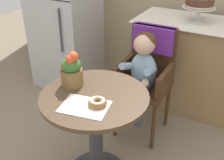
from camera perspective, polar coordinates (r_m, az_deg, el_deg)
cafe_table at (r=1.93m, az=-3.45°, el=-8.35°), size 0.72×0.72×0.72m
wicker_chair at (r=2.40m, az=7.52°, el=3.18°), size 0.42×0.45×0.95m
seated_child at (r=2.26m, az=6.12°, el=2.53°), size 0.27×0.32×0.73m
paper_napkin at (r=1.70m, az=-5.60°, el=-5.42°), size 0.32×0.26×0.00m
donut_front at (r=1.70m, az=-2.99°, el=-4.55°), size 0.12×0.12×0.05m
flower_vase at (r=1.88m, az=-8.30°, el=1.95°), size 0.15×0.15×0.25m
display_counter at (r=2.88m, az=20.02°, el=2.08°), size 1.56×0.62×0.90m
tiered_cake_stand at (r=2.71m, az=17.54°, el=15.12°), size 0.30×0.30×0.28m
refrigerator at (r=3.15m, az=-9.70°, el=13.49°), size 0.64×0.63×1.70m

